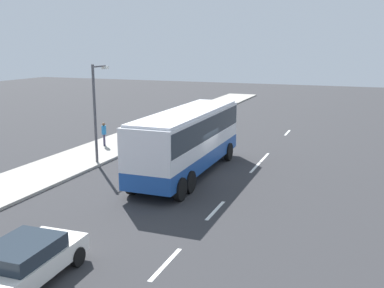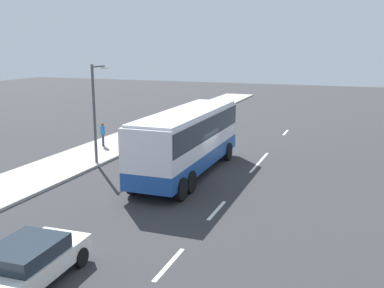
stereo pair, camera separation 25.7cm
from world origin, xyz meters
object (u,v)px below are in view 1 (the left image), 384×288
pedestrian_near_curb (104,132)px  street_lamp (96,106)px  coach_bus (188,135)px  car_white_minivan (25,261)px

pedestrian_near_curb → street_lamp: bearing=-90.0°
pedestrian_near_curb → coach_bus: bearing=-54.2°
coach_bus → street_lamp: bearing=88.4°
pedestrian_near_curb → street_lamp: size_ratio=0.28×
coach_bus → car_white_minivan: size_ratio=2.58×
car_white_minivan → street_lamp: size_ratio=0.71×
pedestrian_near_curb → street_lamp: (-3.82, -2.00, 2.46)m
coach_bus → car_white_minivan: coach_bus is taller
coach_bus → street_lamp: street_lamp is taller
car_white_minivan → pedestrian_near_curb: bearing=22.4°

